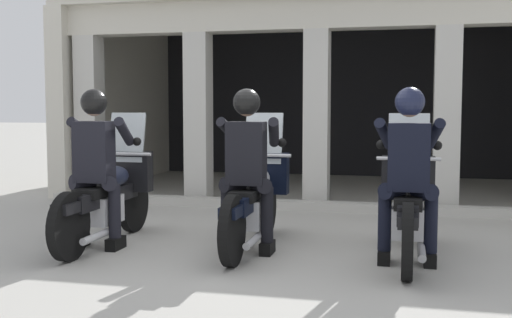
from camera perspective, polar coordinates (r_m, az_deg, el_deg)
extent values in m
plane|color=#A8A59E|center=(9.07, 3.92, -4.20)|extent=(80.00, 80.00, 0.00)
cube|color=black|center=(13.12, 8.03, 4.97)|extent=(8.13, 0.24, 2.93)
cube|color=beige|center=(9.14, 5.61, 12.94)|extent=(8.13, 0.36, 0.44)
cube|color=beige|center=(11.12, 7.05, 13.02)|extent=(8.13, 4.65, 0.16)
cube|color=beige|center=(12.12, -12.07, 4.93)|extent=(0.30, 4.65, 2.93)
cube|color=beige|center=(10.17, -14.81, 3.69)|extent=(0.35, 0.36, 2.49)
cube|color=beige|center=(9.46, -5.24, 3.75)|extent=(0.35, 0.36, 2.49)
cube|color=beige|center=(9.05, 5.53, 3.70)|extent=(0.35, 0.36, 2.49)
cube|color=beige|center=(8.98, 16.89, 3.51)|extent=(0.35, 0.36, 2.49)
cube|color=#B7B5AD|center=(8.66, 5.01, -4.23)|extent=(7.73, 0.24, 0.12)
cylinder|color=black|center=(7.26, -11.03, -3.98)|extent=(0.09, 0.64, 0.64)
cylinder|color=black|center=(6.03, -16.58, -5.88)|extent=(0.09, 0.64, 0.64)
cube|color=black|center=(7.23, -11.06, -2.35)|extent=(0.14, 0.44, 0.08)
cube|color=silver|center=(6.58, -13.75, -4.49)|extent=(0.28, 0.44, 0.28)
cube|color=black|center=(6.61, -13.58, -3.31)|extent=(0.18, 1.24, 0.16)
ellipsoid|color=#1E2338|center=(6.78, -12.76, -1.56)|extent=(0.26, 0.48, 0.22)
cube|color=black|center=(6.44, -14.32, -2.90)|extent=(0.24, 0.52, 0.10)
cube|color=black|center=(6.05, -16.33, -4.15)|extent=(0.16, 0.48, 0.10)
cylinder|color=silver|center=(7.17, -11.26, -2.16)|extent=(0.05, 0.24, 0.53)
cube|color=black|center=(7.10, -11.48, -1.09)|extent=(0.52, 0.16, 0.44)
sphere|color=silver|center=(7.19, -11.15, -0.85)|extent=(0.18, 0.18, 0.18)
cube|color=silver|center=(7.05, -11.60, 1.93)|extent=(0.40, 0.14, 0.54)
cylinder|color=silver|center=(6.99, -11.86, 0.46)|extent=(0.62, 0.04, 0.04)
cylinder|color=silver|center=(6.26, -14.21, -6.78)|extent=(0.07, 0.55, 0.07)
cube|color=black|center=(6.38, -14.47, 0.64)|extent=(0.36, 0.22, 0.60)
cube|color=black|center=(6.49, -13.98, 0.89)|extent=(0.05, 0.02, 0.32)
sphere|color=tan|center=(6.38, -14.47, 4.73)|extent=(0.21, 0.21, 0.21)
sphere|color=black|center=(6.38, -14.48, 4.99)|extent=(0.26, 0.26, 0.26)
cylinder|color=black|center=(6.36, -13.22, -2.15)|extent=(0.26, 0.29, 0.17)
cylinder|color=black|center=(6.38, -12.69, -4.63)|extent=(0.12, 0.12, 0.53)
cube|color=black|center=(6.44, -12.59, -7.47)|extent=(0.11, 0.26, 0.12)
cylinder|color=black|center=(6.49, -15.43, -2.06)|extent=(0.26, 0.29, 0.17)
cylinder|color=black|center=(6.56, -15.83, -4.43)|extent=(0.12, 0.12, 0.53)
cube|color=black|center=(6.63, -15.73, -7.19)|extent=(0.11, 0.26, 0.12)
cylinder|color=black|center=(6.48, -11.83, 2.43)|extent=(0.19, 0.48, 0.31)
sphere|color=black|center=(6.66, -10.74, 1.56)|extent=(0.09, 0.09, 0.09)
cylinder|color=black|center=(6.68, -15.25, 2.43)|extent=(0.19, 0.48, 0.31)
sphere|color=black|center=(6.89, -14.69, 1.59)|extent=(0.09, 0.09, 0.09)
cylinder|color=black|center=(6.93, 0.96, -4.30)|extent=(0.09, 0.64, 0.64)
cylinder|color=black|center=(5.59, -2.16, -6.51)|extent=(0.09, 0.64, 0.64)
cube|color=black|center=(6.90, 0.97, -2.60)|extent=(0.14, 0.44, 0.08)
cube|color=silver|center=(6.20, -0.54, -4.91)|extent=(0.28, 0.44, 0.28)
cube|color=black|center=(6.23, -0.43, -3.66)|extent=(0.18, 1.24, 0.16)
ellipsoid|color=#B2B2B7|center=(6.42, 0.04, -1.79)|extent=(0.26, 0.48, 0.22)
cube|color=black|center=(6.05, -0.84, -3.25)|extent=(0.24, 0.52, 0.10)
cube|color=black|center=(5.62, -2.00, -4.63)|extent=(0.16, 0.48, 0.10)
cylinder|color=silver|center=(6.84, 0.86, -2.40)|extent=(0.05, 0.24, 0.53)
cube|color=black|center=(6.76, 0.75, -1.28)|extent=(0.52, 0.16, 0.44)
sphere|color=silver|center=(6.86, 0.93, -1.03)|extent=(0.18, 0.18, 0.18)
cube|color=silver|center=(6.72, 0.72, 1.88)|extent=(0.40, 0.14, 0.54)
cylinder|color=silver|center=(6.65, 0.56, 0.34)|extent=(0.62, 0.04, 0.04)
cylinder|color=silver|center=(5.88, -0.23, -7.38)|extent=(0.07, 0.55, 0.07)
cube|color=black|center=(5.99, -0.89, 0.52)|extent=(0.36, 0.22, 0.60)
cube|color=black|center=(6.10, -0.61, 0.79)|extent=(0.05, 0.02, 0.32)
sphere|color=#936B51|center=(5.99, -0.85, 4.88)|extent=(0.21, 0.21, 0.21)
sphere|color=black|center=(5.99, -0.85, 5.17)|extent=(0.26, 0.26, 0.26)
cylinder|color=black|center=(6.00, 0.46, -2.44)|extent=(0.26, 0.29, 0.17)
cylinder|color=black|center=(6.03, 1.01, -5.05)|extent=(0.12, 0.12, 0.53)
cube|color=black|center=(6.10, 1.03, -8.04)|extent=(0.11, 0.26, 0.12)
cylinder|color=black|center=(6.07, -2.12, -2.36)|extent=(0.26, 0.29, 0.17)
cylinder|color=black|center=(6.13, -2.66, -4.90)|extent=(0.12, 0.12, 0.53)
cube|color=black|center=(6.20, -2.62, -7.84)|extent=(0.11, 0.26, 0.12)
cylinder|color=black|center=(6.15, 1.63, 2.41)|extent=(0.19, 0.48, 0.31)
sphere|color=black|center=(6.35, 2.37, 1.49)|extent=(0.09, 0.09, 0.09)
cylinder|color=black|center=(6.25, -2.33, 2.45)|extent=(0.19, 0.48, 0.31)
sphere|color=black|center=(6.47, -2.16, 1.55)|extent=(0.09, 0.09, 0.09)
cylinder|color=black|center=(6.67, 13.54, -4.79)|extent=(0.09, 0.64, 0.64)
cylinder|color=black|center=(5.30, 13.56, -7.28)|extent=(0.09, 0.64, 0.64)
cube|color=black|center=(6.64, 13.58, -3.02)|extent=(0.14, 0.44, 0.08)
cube|color=silver|center=(5.92, 13.56, -5.51)|extent=(0.28, 0.44, 0.28)
cube|color=black|center=(5.95, 13.58, -4.19)|extent=(0.18, 1.24, 0.16)
ellipsoid|color=#B2B2B7|center=(6.15, 13.61, -2.22)|extent=(0.26, 0.48, 0.22)
cube|color=black|center=(5.76, 13.60, -3.78)|extent=(0.24, 0.52, 0.10)
cube|color=black|center=(5.32, 13.59, -5.29)|extent=(0.16, 0.48, 0.10)
cylinder|color=silver|center=(6.58, 13.59, -2.82)|extent=(0.05, 0.24, 0.53)
cube|color=black|center=(6.50, 13.61, -1.66)|extent=(0.52, 0.16, 0.44)
sphere|color=silver|center=(6.60, 13.61, -1.39)|extent=(0.18, 0.18, 0.18)
cube|color=silver|center=(6.45, 13.68, 1.63)|extent=(0.40, 0.14, 0.54)
cylinder|color=silver|center=(6.38, 13.65, 0.02)|extent=(0.62, 0.04, 0.04)
cylinder|color=silver|center=(5.62, 14.76, -8.11)|extent=(0.07, 0.55, 0.07)
cube|color=black|center=(5.70, 13.68, 0.17)|extent=(0.36, 0.22, 0.60)
cube|color=#14193F|center=(5.82, 13.68, 0.46)|extent=(0.05, 0.02, 0.32)
sphere|color=tan|center=(5.70, 13.77, 4.75)|extent=(0.21, 0.21, 0.21)
sphere|color=#191E38|center=(5.70, 13.77, 5.05)|extent=(0.26, 0.26, 0.26)
cylinder|color=black|center=(5.75, 15.01, -2.92)|extent=(0.26, 0.29, 0.17)
cylinder|color=black|center=(5.80, 15.55, -5.62)|extent=(0.12, 0.12, 0.53)
cube|color=black|center=(5.87, 15.47, -8.73)|extent=(0.11, 0.26, 0.12)
cylinder|color=black|center=(5.75, 12.22, -2.86)|extent=(0.26, 0.29, 0.17)
cylinder|color=black|center=(5.80, 11.58, -5.55)|extent=(0.12, 0.12, 0.53)
cube|color=black|center=(5.87, 11.53, -8.65)|extent=(0.11, 0.26, 0.12)
cylinder|color=black|center=(5.92, 15.84, 2.14)|extent=(0.19, 0.48, 0.31)
sphere|color=black|center=(6.14, 16.11, 1.19)|extent=(0.09, 0.09, 0.09)
cylinder|color=black|center=(5.92, 11.58, 2.22)|extent=(0.19, 0.48, 0.31)
sphere|color=black|center=(6.14, 11.25, 1.28)|extent=(0.09, 0.09, 0.09)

